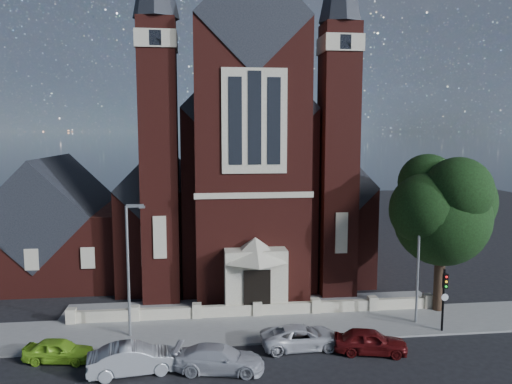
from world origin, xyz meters
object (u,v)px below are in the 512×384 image
(traffic_signal, at_px, (444,292))
(street_lamp_right, at_px, (420,254))
(church, at_px, (237,174))
(car_silver_b, at_px, (219,359))
(car_dark_red, at_px, (370,341))
(car_silver_a, at_px, (134,359))
(street_lamp_left, at_px, (129,263))
(car_white_suv, at_px, (302,337))
(car_lime_van, at_px, (59,350))
(parish_hall, at_px, (54,230))
(street_tree, at_px, (446,212))

(traffic_signal, bearing_deg, street_lamp_right, 120.01)
(church, height_order, car_silver_b, church)
(church, xyz_separation_m, street_lamp_right, (10.09, -18.94, -3.59))
(street_lamp_right, relative_size, car_silver_b, 1.74)
(car_dark_red, bearing_deg, car_silver_a, 106.89)
(street_lamp_left, distance_m, car_silver_a, 6.04)
(street_lamp_left, relative_size, car_silver_b, 1.74)
(car_silver_a, xyz_separation_m, car_white_suv, (9.16, 1.94, -0.11))
(car_lime_van, bearing_deg, traffic_signal, -78.65)
(car_silver_b, bearing_deg, car_lime_van, 86.40)
(car_white_suv, bearing_deg, car_silver_a, 99.31)
(church, bearing_deg, street_lamp_left, -112.66)
(car_silver_b, bearing_deg, parish_hall, 45.28)
(traffic_signal, distance_m, car_white_suv, 9.33)
(car_lime_van, distance_m, car_silver_a, 4.57)
(traffic_signal, relative_size, car_silver_a, 0.87)
(car_lime_van, relative_size, car_silver_b, 0.78)
(church, relative_size, street_lamp_left, 4.31)
(car_silver_a, relative_size, car_silver_b, 0.99)
(car_silver_a, xyz_separation_m, car_silver_b, (4.37, -0.31, -0.08))
(church, height_order, street_lamp_right, church)
(parish_hall, height_order, car_silver_a, parish_hall)
(church, xyz_separation_m, parish_hall, (-16.00, -4.94, -4.17))
(parish_hall, distance_m, car_silver_a, 20.83)
(traffic_signal, bearing_deg, car_silver_a, -170.56)
(street_lamp_left, bearing_deg, traffic_signal, -4.76)
(car_silver_a, distance_m, car_silver_b, 4.38)
(car_silver_a, height_order, car_dark_red, car_silver_a)
(car_lime_van, bearing_deg, street_lamp_left, -43.23)
(car_silver_a, bearing_deg, parish_hall, 16.15)
(parish_hall, xyz_separation_m, car_white_suv, (17.93, -16.67, -3.36))
(street_lamp_right, bearing_deg, street_lamp_left, 180.00)
(church, xyz_separation_m, street_lamp_left, (-7.91, -18.94, -3.59))
(street_lamp_right, xyz_separation_m, car_silver_b, (-12.95, -4.92, -3.92))
(car_silver_a, bearing_deg, car_dark_red, -95.44)
(parish_hall, height_order, street_lamp_left, parish_hall)
(church, xyz_separation_m, car_silver_b, (-2.85, -23.86, -7.51))
(car_silver_a, xyz_separation_m, car_dark_red, (12.82, 0.82, -0.07))
(church, relative_size, parish_hall, 2.86)
(traffic_signal, bearing_deg, church, 118.20)
(church, height_order, street_lamp_left, church)
(car_white_suv, bearing_deg, street_lamp_right, -74.52)
(street_tree, relative_size, car_silver_b, 2.30)
(car_lime_van, relative_size, car_white_suv, 0.78)
(traffic_signal, relative_size, car_silver_b, 0.86)
(street_lamp_left, bearing_deg, car_lime_van, -141.52)
(car_silver_b, bearing_deg, car_dark_red, -71.86)
(traffic_signal, xyz_separation_m, car_silver_a, (-18.22, -3.03, -1.82))
(car_lime_van, distance_m, car_silver_b, 8.81)
(church, relative_size, street_lamp_right, 4.31)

